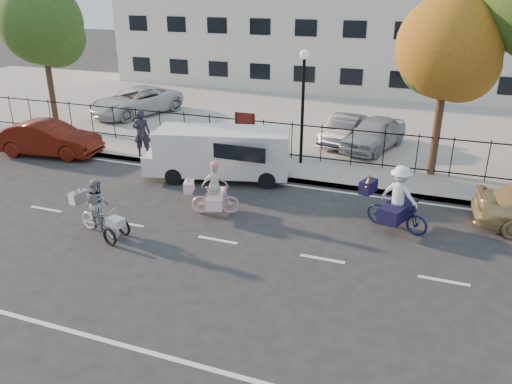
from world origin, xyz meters
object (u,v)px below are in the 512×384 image
at_px(lamppost, 303,87).
at_px(pedestrian, 142,133).
at_px(zebra_trike, 99,213).
at_px(bull_bike, 397,204).
at_px(red_sedan, 49,139).
at_px(lot_car_b, 136,101).
at_px(lot_car_d, 374,133).
at_px(unicorn_bike, 214,194).
at_px(white_van, 221,152).
at_px(lot_car_c, 344,129).

bearing_deg(lamppost, pedestrian, -167.43).
relative_size(zebra_trike, bull_bike, 0.91).
xyz_separation_m(red_sedan, lot_car_b, (-0.24, 6.90, 0.16)).
relative_size(zebra_trike, lot_car_d, 0.50).
bearing_deg(red_sedan, unicorn_bike, -115.80).
height_order(bull_bike, red_sedan, bull_bike).
height_order(lot_car_b, lot_car_d, lot_car_b).
relative_size(zebra_trike, pedestrian, 1.03).
height_order(zebra_trike, lot_car_b, zebra_trike).
bearing_deg(red_sedan, white_van, -97.84).
xyz_separation_m(pedestrian, lot_car_b, (-4.20, 6.00, -0.23)).
height_order(white_van, red_sedan, white_van).
xyz_separation_m(unicorn_bike, lot_car_b, (-9.15, 9.79, 0.23)).
bearing_deg(unicorn_bike, red_sedan, 53.15).
distance_m(lot_car_c, lot_car_d, 1.43).
relative_size(pedestrian, lot_car_c, 0.53).
distance_m(zebra_trike, red_sedan, 8.33).
height_order(lot_car_c, lot_car_d, lot_car_d).
relative_size(zebra_trike, red_sedan, 0.46).
height_order(zebra_trike, bull_bike, bull_bike).
relative_size(bull_bike, white_van, 0.39).
xyz_separation_m(white_van, pedestrian, (-3.89, 0.90, 0.08)).
distance_m(red_sedan, lot_car_d, 13.65).
bearing_deg(pedestrian, zebra_trike, 87.88).
height_order(pedestrian, lot_car_b, pedestrian).
relative_size(lamppost, lot_car_b, 0.84).
bearing_deg(pedestrian, lot_car_c, -171.16).
xyz_separation_m(bull_bike, lot_car_b, (-14.55, 8.93, 0.09)).
height_order(lot_car_b, lot_car_c, lot_car_b).
distance_m(lamppost, pedestrian, 6.74).
height_order(lamppost, bull_bike, lamppost).
xyz_separation_m(red_sedan, lot_car_c, (11.29, 5.62, 0.03)).
height_order(lamppost, red_sedan, lamppost).
relative_size(white_van, lot_car_b, 1.07).
bearing_deg(lot_car_d, white_van, -116.76).
bearing_deg(red_sedan, zebra_trike, -137.26).
height_order(unicorn_bike, lot_car_b, unicorn_bike).
height_order(zebra_trike, unicorn_bike, unicorn_bike).
bearing_deg(lot_car_c, red_sedan, -145.14).
bearing_deg(lot_car_b, bull_bike, -12.40).
bearing_deg(unicorn_bike, zebra_trike, 115.19).
xyz_separation_m(unicorn_bike, pedestrian, (-4.96, 3.79, 0.47)).
relative_size(lot_car_b, lot_car_c, 1.44).
xyz_separation_m(lamppost, zebra_trike, (-3.80, -7.59, -2.46)).
distance_m(lamppost, white_van, 3.92).
xyz_separation_m(lamppost, lot_car_c, (1.05, 3.32, -2.37)).
height_order(lamppost, unicorn_bike, lamppost).
distance_m(bull_bike, lot_car_b, 17.07).
bearing_deg(white_van, pedestrian, 152.90).
relative_size(white_van, lot_car_c, 1.54).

